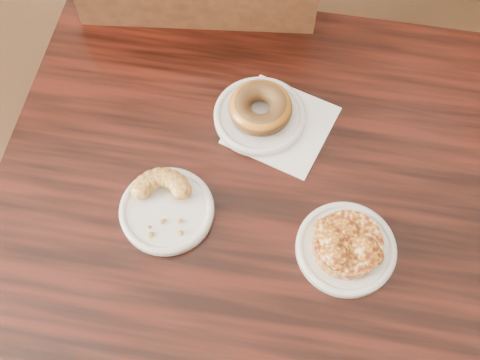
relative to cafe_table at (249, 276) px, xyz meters
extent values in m
plane|color=black|center=(0.10, -0.02, -0.38)|extent=(5.00, 5.00, 0.00)
cube|color=black|center=(0.00, 0.00, 0.00)|extent=(1.13, 1.13, 0.75)
cube|color=white|center=(0.08, 0.14, 0.38)|extent=(0.23, 0.23, 0.00)
cylinder|color=silver|center=(0.04, 0.16, 0.39)|extent=(0.16, 0.16, 0.01)
cylinder|color=silver|center=(-0.14, 0.01, 0.38)|extent=(0.16, 0.16, 0.01)
cylinder|color=silver|center=(0.13, -0.10, 0.38)|extent=(0.16, 0.16, 0.01)
torus|color=#975016|center=(0.04, 0.16, 0.41)|extent=(0.11, 0.11, 0.04)
camera|label=1|loc=(-0.09, -0.41, 1.28)|focal=45.00mm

